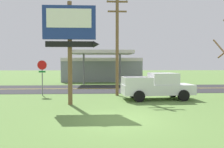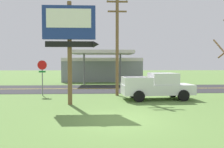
# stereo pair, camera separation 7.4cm
# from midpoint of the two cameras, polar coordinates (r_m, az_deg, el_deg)

# --- Properties ---
(ground_plane) EXTENTS (180.00, 180.00, 0.00)m
(ground_plane) POSITION_cam_midpoint_polar(r_m,az_deg,el_deg) (10.27, 1.90, -12.04)
(ground_plane) COLOR #5B7F3D
(road_asphalt) EXTENTS (140.00, 8.00, 0.02)m
(road_asphalt) POSITION_cam_midpoint_polar(r_m,az_deg,el_deg) (23.06, -0.67, -3.91)
(road_asphalt) COLOR #2B2B2D
(road_asphalt) RESTS_ON ground
(road_centre_line) EXTENTS (126.00, 0.20, 0.01)m
(road_centre_line) POSITION_cam_midpoint_polar(r_m,az_deg,el_deg) (23.06, -0.67, -3.88)
(road_centre_line) COLOR gold
(road_centre_line) RESTS_ON road_asphalt
(motel_sign) EXTENTS (3.56, 0.54, 6.59)m
(motel_sign) POSITION_cam_midpoint_polar(r_m,az_deg,el_deg) (14.01, -11.14, 10.69)
(motel_sign) COLOR brown
(motel_sign) RESTS_ON ground
(stop_sign) EXTENTS (0.80, 0.08, 2.95)m
(stop_sign) POSITION_cam_midpoint_polar(r_m,az_deg,el_deg) (18.77, -18.22, 0.68)
(stop_sign) COLOR slate
(stop_sign) RESTS_ON ground
(utility_pole) EXTENTS (1.75, 0.26, 8.28)m
(utility_pole) POSITION_cam_midpoint_polar(r_m,az_deg,el_deg) (17.97, 1.26, 8.35)
(utility_pole) COLOR brown
(utility_pole) RESTS_ON ground
(gas_station) EXTENTS (12.00, 11.50, 4.40)m
(gas_station) POSITION_cam_midpoint_polar(r_m,az_deg,el_deg) (34.00, -2.74, 1.40)
(gas_station) COLOR gray
(gas_station) RESTS_ON ground
(pickup_white_parked_on_lawn) EXTENTS (5.32, 2.52, 1.96)m
(pickup_white_parked_on_lawn) POSITION_cam_midpoint_polar(r_m,az_deg,el_deg) (16.30, 12.00, -3.25)
(pickup_white_parked_on_lawn) COLOR silver
(pickup_white_parked_on_lawn) RESTS_ON ground
(car_tan_near_lane) EXTENTS (4.20, 2.00, 1.64)m
(car_tan_near_lane) POSITION_cam_midpoint_polar(r_m,az_deg,el_deg) (25.85, 12.40, -1.45)
(car_tan_near_lane) COLOR tan
(car_tan_near_lane) RESTS_ON ground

